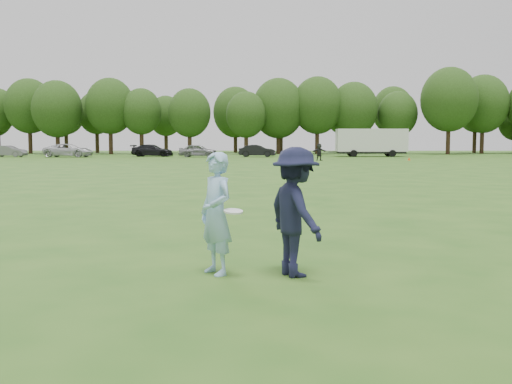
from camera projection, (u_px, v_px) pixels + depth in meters
ground at (246, 269)px, 8.92m from camera, size 200.00×200.00×0.00m
thrower at (216, 214)px, 8.51m from camera, size 0.71×0.76×1.75m
defender at (296, 212)px, 8.40m from camera, size 1.12×1.35×1.82m
player_far_d at (319, 152)px, 55.69m from camera, size 1.57×0.90×1.61m
car_b at (9, 151)px, 67.84m from camera, size 4.07×1.82×1.30m
car_c at (69, 150)px, 67.33m from camera, size 5.64×3.02×1.51m
car_d at (152, 151)px, 69.43m from camera, size 5.00×2.43×1.40m
car_e at (198, 151)px, 67.48m from camera, size 4.38×2.00×1.46m
car_f at (257, 151)px, 67.99m from camera, size 4.29×1.84×1.37m
field_cone at (409, 159)px, 56.53m from camera, size 0.28×0.28×0.30m
disc_in_play at (233, 211)px, 8.25m from camera, size 0.28×0.28×0.08m
cargo_trailer at (371, 141)px, 69.05m from camera, size 9.00×2.75×3.20m
treeline at (278, 109)px, 84.96m from camera, size 130.35×18.39×11.74m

